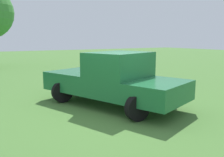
{
  "coord_description": "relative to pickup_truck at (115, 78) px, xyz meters",
  "views": [
    {
      "loc": [
        -3.87,
        -6.11,
        2.22
      ],
      "look_at": [
        0.28,
        0.8,
        0.9
      ],
      "focal_mm": 39.33,
      "sensor_mm": 36.0,
      "label": 1
    }
  ],
  "objects": [
    {
      "name": "pickup_truck",
      "position": [
        0.0,
        0.0,
        0.0
      ],
      "size": [
        3.52,
        5.29,
        1.78
      ],
      "rotation": [
        0.0,
        0.0,
        1.92
      ],
      "color": "black",
      "rests_on": "ground_plane"
    },
    {
      "name": "ground_plane",
      "position": [
        -0.33,
        -0.68,
        -0.92
      ],
      "size": [
        80.0,
        80.0,
        0.0
      ],
      "primitive_type": "plane",
      "color": "#477533"
    }
  ]
}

